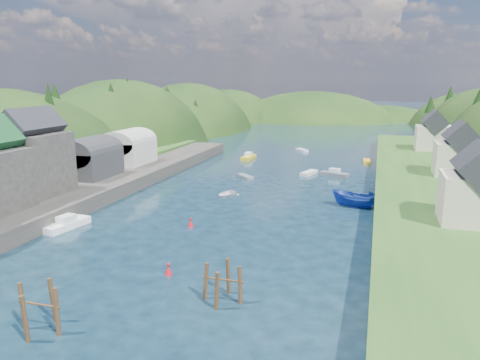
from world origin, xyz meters
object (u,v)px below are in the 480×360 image
(piling_cluster_far, at_px, (223,286))
(channel_buoy_near, at_px, (168,269))
(channel_buoy_far, at_px, (191,223))
(piling_cluster_near, at_px, (40,313))

(piling_cluster_far, height_order, channel_buoy_near, piling_cluster_far)
(channel_buoy_far, bearing_deg, channel_buoy_near, -75.83)
(piling_cluster_near, bearing_deg, piling_cluster_far, 36.71)
(piling_cluster_near, height_order, piling_cluster_far, piling_cluster_near)
(piling_cluster_far, xyz_separation_m, channel_buoy_far, (-9.53, 16.63, -0.74))
(piling_cluster_far, bearing_deg, channel_buoy_near, 151.33)
(channel_buoy_near, bearing_deg, piling_cluster_far, -28.67)
(channel_buoy_far, bearing_deg, piling_cluster_far, -60.20)
(piling_cluster_near, distance_m, piling_cluster_far, 13.03)
(piling_cluster_far, relative_size, channel_buoy_near, 3.24)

